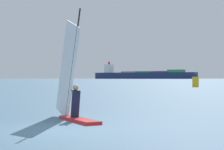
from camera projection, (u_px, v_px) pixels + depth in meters
name	position (u px, v px, depth m)	size (l,w,h in m)	color
ground_plane	(59.00, 130.00, 11.85)	(4000.00, 4000.00, 0.00)	#476B84
windsurfer	(73.00, 92.00, 14.79)	(2.21, 3.51, 4.36)	red
cargo_ship	(144.00, 75.00, 774.67)	(206.23, 111.30, 36.33)	navy
distant_headland	(146.00, 74.00, 1566.03)	(602.18, 440.10, 38.72)	#756B56
channel_buoy	(196.00, 81.00, 68.99)	(1.17, 1.17, 2.37)	yellow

